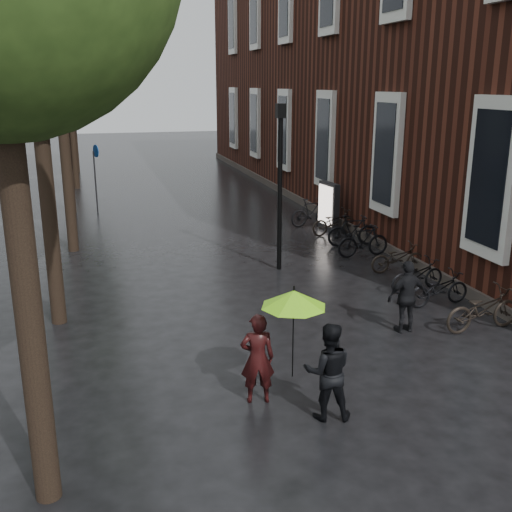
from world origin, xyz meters
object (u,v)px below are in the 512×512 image
object	(u,v)px
parked_bicycles	(378,249)
lamp_post	(280,172)
pedestrian_walking	(407,297)
person_burgundy	(257,358)
person_black	(328,371)
ad_lightbox	(328,206)

from	to	relation	value
parked_bicycles	lamp_post	distance (m)	3.69
pedestrian_walking	person_burgundy	bearing A→B (deg)	22.56
person_black	parked_bicycles	size ratio (longest dim) A/B	0.14
person_black	pedestrian_walking	distance (m)	3.94
pedestrian_walking	ad_lightbox	world-z (taller)	ad_lightbox
person_burgundy	lamp_post	distance (m)	7.60
person_burgundy	lamp_post	bearing A→B (deg)	-101.24
person_black	ad_lightbox	bearing A→B (deg)	-97.69
pedestrian_walking	lamp_post	bearing A→B (deg)	-80.72
pedestrian_walking	parked_bicycles	bearing A→B (deg)	-114.50
person_burgundy	lamp_post	world-z (taller)	lamp_post
person_black	ad_lightbox	size ratio (longest dim) A/B	0.93
parked_bicycles	ad_lightbox	bearing A→B (deg)	86.98
pedestrian_walking	ad_lightbox	distance (m)	9.18
pedestrian_walking	parked_bicycles	distance (m)	4.89
person_black	parked_bicycles	bearing A→B (deg)	-107.32
pedestrian_walking	parked_bicycles	xyz separation A→B (m)	(1.65, 4.59, -0.31)
parked_bicycles	ad_lightbox	size ratio (longest dim) A/B	6.43
pedestrian_walking	lamp_post	xyz separation A→B (m)	(-1.23, 4.92, 1.98)
parked_bicycles	person_black	bearing A→B (deg)	-121.68
person_burgundy	pedestrian_walking	size ratio (longest dim) A/B	0.99
person_burgundy	person_black	distance (m)	1.19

